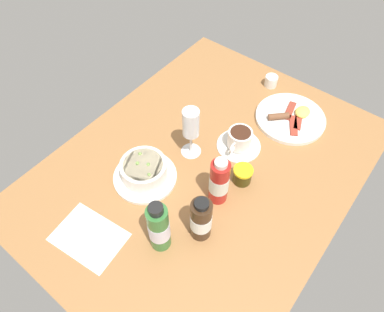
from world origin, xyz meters
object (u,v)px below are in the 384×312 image
at_px(porridge_bowl, 144,171).
at_px(sauce_bottle_brown, 201,219).
at_px(cutlery_setting, 90,238).
at_px(creamer_jug, 271,81).
at_px(sauce_bottle_red, 219,182).
at_px(breakfast_plate, 291,118).
at_px(coffee_cup, 239,140).
at_px(sauce_bottle_green, 159,228).
at_px(wine_glass, 191,125).
at_px(jam_jar, 243,175).

height_order(porridge_bowl, sauce_bottle_brown, sauce_bottle_brown).
relative_size(cutlery_setting, creamer_jug, 3.83).
bearing_deg(sauce_bottle_red, breakfast_plate, 177.68).
bearing_deg(sauce_bottle_brown, coffee_cup, -164.70).
relative_size(coffee_cup, creamer_jug, 2.68).
xyz_separation_m(porridge_bowl, sauce_bottle_green, (0.13, 0.18, 0.05)).
height_order(coffee_cup, wine_glass, wine_glass).
bearing_deg(cutlery_setting, coffee_cup, 165.11).
distance_m(porridge_bowl, coffee_cup, 0.32).
height_order(wine_glass, sauce_bottle_red, wine_glass).
distance_m(sauce_bottle_red, breakfast_plate, 0.42).
distance_m(coffee_cup, wine_glass, 0.18).
bearing_deg(wine_glass, sauce_bottle_green, 23.89).
bearing_deg(sauce_bottle_brown, jam_jar, -178.50).
relative_size(creamer_jug, jam_jar, 0.90).
xyz_separation_m(sauce_bottle_red, breakfast_plate, (-0.41, 0.02, -0.07)).
height_order(cutlery_setting, sauce_bottle_brown, sauce_bottle_brown).
distance_m(jam_jar, sauce_bottle_green, 0.31).
bearing_deg(sauce_bottle_green, sauce_bottle_brown, 143.98).
distance_m(creamer_jug, breakfast_plate, 0.18).
relative_size(porridge_bowl, coffee_cup, 1.35).
relative_size(jam_jar, sauce_bottle_brown, 0.37).
relative_size(jam_jar, breakfast_plate, 0.25).
xyz_separation_m(coffee_cup, breakfast_plate, (-0.21, 0.08, -0.02)).
bearing_deg(coffee_cup, cutlery_setting, -14.89).
xyz_separation_m(coffee_cup, sauce_bottle_green, (0.41, 0.02, 0.06)).
distance_m(cutlery_setting, sauce_bottle_red, 0.38).
height_order(wine_glass, breakfast_plate, wine_glass).
height_order(sauce_bottle_red, breakfast_plate, sauce_bottle_red).
relative_size(sauce_bottle_green, sauce_bottle_brown, 1.20).
relative_size(creamer_jug, wine_glass, 0.29).
bearing_deg(cutlery_setting, jam_jar, 152.04).
bearing_deg(creamer_jug, sauce_bottle_green, 7.32).
height_order(sauce_bottle_green, breakfast_plate, sauce_bottle_green).
height_order(cutlery_setting, jam_jar, jam_jar).
xyz_separation_m(jam_jar, breakfast_plate, (-0.32, -0.01, -0.02)).
xyz_separation_m(coffee_cup, wine_glass, (0.11, -0.11, 0.09)).
bearing_deg(cutlery_setting, porridge_bowl, -176.15).
distance_m(cutlery_setting, coffee_cup, 0.54).
height_order(jam_jar, sauce_bottle_red, sauce_bottle_red).
height_order(porridge_bowl, cutlery_setting, porridge_bowl).
xyz_separation_m(sauce_bottle_green, breakfast_plate, (-0.62, 0.05, -0.08)).
xyz_separation_m(coffee_cup, jam_jar, (0.11, 0.08, -0.00)).
height_order(jam_jar, sauce_bottle_brown, sauce_bottle_brown).
bearing_deg(sauce_bottle_red, creamer_jug, -165.96).
xyz_separation_m(porridge_bowl, jam_jar, (-0.18, 0.24, -0.01)).
height_order(sauce_bottle_green, sauce_bottle_brown, sauce_bottle_green).
bearing_deg(breakfast_plate, jam_jar, 1.15).
xyz_separation_m(cutlery_setting, breakfast_plate, (-0.73, 0.21, 0.01)).
bearing_deg(porridge_bowl, sauce_bottle_red, 110.99).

